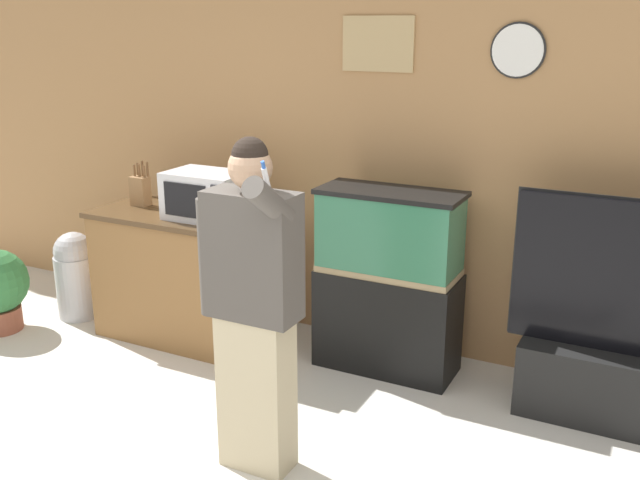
# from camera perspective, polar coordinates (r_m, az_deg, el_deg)

# --- Properties ---
(wall_back_paneled) EXTENTS (10.00, 0.08, 2.60)m
(wall_back_paneled) POSITION_cam_1_polar(r_m,az_deg,el_deg) (4.73, 5.40, 6.67)
(wall_back_paneled) COLOR #A87A4C
(wall_back_paneled) RESTS_ON ground_plane
(counter_island) EXTENTS (1.30, 0.62, 0.91)m
(counter_island) POSITION_cam_1_polar(r_m,az_deg,el_deg) (5.04, -10.54, -2.88)
(counter_island) COLOR brown
(counter_island) RESTS_ON ground_plane
(microwave) EXTENTS (0.52, 0.36, 0.31)m
(microwave) POSITION_cam_1_polar(r_m,az_deg,el_deg) (4.73, -9.02, 3.55)
(microwave) COLOR silver
(microwave) RESTS_ON counter_island
(knife_block) EXTENTS (0.12, 0.09, 0.31)m
(knife_block) POSITION_cam_1_polar(r_m,az_deg,el_deg) (5.18, -14.18, 3.91)
(knife_block) COLOR olive
(knife_block) RESTS_ON counter_island
(aquarium_on_stand) EXTENTS (0.89, 0.39, 1.18)m
(aquarium_on_stand) POSITION_cam_1_polar(r_m,az_deg,el_deg) (4.49, 5.48, -3.34)
(aquarium_on_stand) COLOR black
(aquarium_on_stand) RESTS_ON ground_plane
(tv_on_stand) EXTENTS (1.19, 0.40, 1.28)m
(tv_on_stand) POSITION_cam_1_polar(r_m,az_deg,el_deg) (4.29, 22.48, -8.80)
(tv_on_stand) COLOR black
(tv_on_stand) RESTS_ON ground_plane
(person_standing) EXTENTS (0.52, 0.40, 1.67)m
(person_standing) POSITION_cam_1_polar(r_m,az_deg,el_deg) (3.39, -5.44, -5.18)
(person_standing) COLOR #BCAD89
(person_standing) RESTS_ON ground_plane
(trash_bin) EXTENTS (0.31, 0.31, 0.66)m
(trash_bin) POSITION_cam_1_polar(r_m,az_deg,el_deg) (5.66, -18.95, -2.58)
(trash_bin) COLOR #B7B7BC
(trash_bin) RESTS_ON ground_plane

